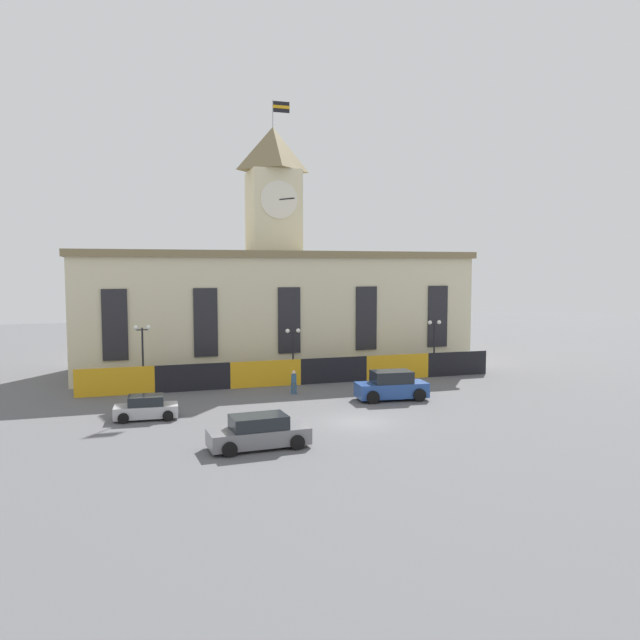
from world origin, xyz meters
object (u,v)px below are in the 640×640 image
(street_lamp_right, at_px, (434,335))
(car_silver_hatch, at_px, (146,408))
(street_lamp_center, at_px, (143,344))
(street_lamp_far_right, at_px, (293,343))
(car_gray_pickup, at_px, (259,433))
(car_blue_van, at_px, (392,386))
(pedestrian, at_px, (294,381))

(street_lamp_right, xyz_separation_m, car_silver_hatch, (-24.83, -8.79, -2.88))
(street_lamp_center, distance_m, street_lamp_far_right, 11.84)
(street_lamp_right, bearing_deg, car_gray_pickup, -138.55)
(street_lamp_far_right, distance_m, car_blue_van, 9.94)
(street_lamp_right, distance_m, car_silver_hatch, 26.49)
(street_lamp_right, bearing_deg, pedestrian, -163.85)
(car_silver_hatch, xyz_separation_m, pedestrian, (10.92, 4.76, 0.28))
(street_lamp_center, xyz_separation_m, car_gray_pickup, (5.31, -17.12, -2.93))
(street_lamp_far_right, bearing_deg, car_blue_van, -57.85)
(pedestrian, bearing_deg, car_gray_pickup, -8.01)
(car_gray_pickup, bearing_deg, car_blue_van, -145.73)
(car_blue_van, bearing_deg, car_gray_pickup, 42.31)
(car_blue_van, xyz_separation_m, car_gray_pickup, (-11.66, -8.95, -0.15))
(street_lamp_far_right, relative_size, car_blue_van, 0.87)
(street_lamp_far_right, xyz_separation_m, street_lamp_right, (12.87, 0.00, 0.22))
(car_silver_hatch, height_order, car_blue_van, car_blue_van)
(street_lamp_far_right, bearing_deg, car_gray_pickup, -110.84)
(car_silver_hatch, xyz_separation_m, car_gray_pickup, (5.44, -8.33, 0.12))
(street_lamp_center, bearing_deg, car_blue_van, -25.72)
(car_gray_pickup, bearing_deg, car_silver_hatch, -60.13)
(car_gray_pickup, height_order, pedestrian, pedestrian)
(car_blue_van, distance_m, pedestrian, 7.43)
(car_blue_van, bearing_deg, street_lamp_center, -20.93)
(street_lamp_center, height_order, street_lamp_far_right, street_lamp_center)
(street_lamp_far_right, relative_size, pedestrian, 2.56)
(street_lamp_far_right, bearing_deg, car_silver_hatch, -143.67)
(car_blue_van, bearing_deg, car_silver_hatch, 6.86)
(pedestrian, bearing_deg, street_lamp_far_right, -179.70)
(street_lamp_center, xyz_separation_m, car_blue_van, (16.97, -8.17, -2.77))
(street_lamp_center, distance_m, car_blue_van, 19.04)
(street_lamp_center, height_order, pedestrian, street_lamp_center)
(street_lamp_right, bearing_deg, street_lamp_center, -180.00)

